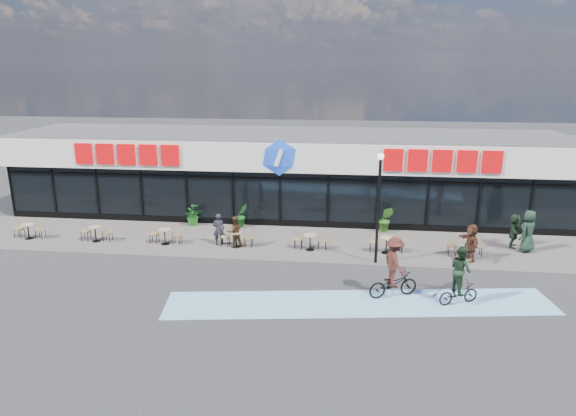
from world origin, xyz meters
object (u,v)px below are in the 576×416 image
Objects in this scene: pedestrian_a at (471,242)px; pedestrian_b at (514,230)px; lamp_post at (379,199)px; potted_plant_mid at (241,215)px; patron_left at (219,229)px; pedestrian_c at (528,231)px; cyclist_b at (460,279)px; patron_right at (235,232)px; bistro_set_0 at (29,229)px; cyclist_a at (394,272)px; potted_plant_right at (386,219)px; potted_plant_left at (192,216)px.

pedestrian_a reaches higher than pedestrian_b.
lamp_post reaches higher than potted_plant_mid.
patron_left is 0.95× the size of pedestrian_b.
patron_left is 11.35m from pedestrian_a.
pedestrian_c is at bearing -126.38° from pedestrian_b.
potted_plant_mid is (-6.75, 4.29, -2.24)m from lamp_post.
patron_right is at bearing 153.20° from cyclist_b.
bistro_set_0 is 0.96× the size of pedestrian_b.
cyclist_b is (9.20, -4.65, 0.10)m from patron_right.
cyclist_a reaches higher than pedestrian_c.
potted_plant_mid is at bearing -107.48° from patron_right.
bistro_set_0 is at bearing -104.47° from pedestrian_a.
pedestrian_a reaches higher than potted_plant_right.
pedestrian_b is (12.89, 1.50, 0.05)m from patron_right.
pedestrian_b is at bearing -99.23° from pedestrian_c.
patron_right is 0.90× the size of pedestrian_a.
pedestrian_c is at bearing -8.97° from potted_plant_mid.
patron_right is (0.83, -0.24, -0.01)m from patron_left.
cyclist_a is at bearing -91.61° from potted_plant_right.
pedestrian_b is (23.15, 1.42, 0.34)m from bistro_set_0.
potted_plant_mid is (9.95, 2.98, 0.16)m from bistro_set_0.
cyclist_a is (7.23, -7.37, 0.27)m from potted_plant_mid.
cyclist_a is (9.89, -7.35, 0.37)m from potted_plant_left.
bistro_set_0 is at bearing -16.97° from patron_left.
potted_plant_mid is 0.63× the size of pedestrian_c.
pedestrian_a is at bearing 72.58° from cyclist_b.
potted_plant_mid is 0.93× the size of potted_plant_right.
potted_plant_mid is 3.07m from patron_right.
pedestrian_c is at bearing 103.74° from pedestrian_a.
lamp_post is 3.61× the size of potted_plant_right.
lamp_post is 7.44m from pedestrian_c.
pedestrian_c is 0.84× the size of cyclist_a.
potted_plant_right reaches higher than bistro_set_0.
patron_left is 0.92× the size of pedestrian_a.
cyclist_a is at bearing 131.49° from patron_left.
pedestrian_c is (6.18, -2.16, 0.32)m from potted_plant_right.
bistro_set_0 is at bearing 165.65° from cyclist_a.
pedestrian_b is at bearing -5.52° from potted_plant_left.
potted_plant_right is (17.38, 2.99, 0.20)m from bistro_set_0.
lamp_post is at bearing 145.73° from patron_right.
patron_right is at bearing 169.12° from lamp_post.
patron_left is (9.44, 0.17, 0.30)m from bistro_set_0.
cyclist_a reaches higher than cyclist_b.
patron_right is at bearing -156.71° from potted_plant_right.
patron_right reaches higher than potted_plant_left.
pedestrian_a reaches higher than patron_left.
lamp_post is at bearing -32.44° from potted_plant_mid.
lamp_post is at bearing 129.06° from cyclist_b.
potted_plant_right is at bearing -178.44° from patron_left.
bistro_set_0 is at bearing -157.90° from potted_plant_left.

